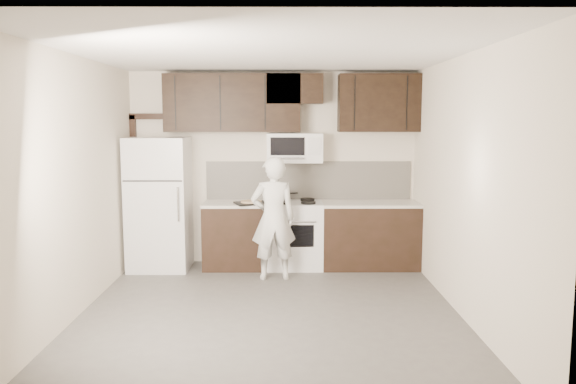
{
  "coord_description": "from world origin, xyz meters",
  "views": [
    {
      "loc": [
        0.16,
        -5.68,
        2.04
      ],
      "look_at": [
        0.2,
        0.9,
        1.19
      ],
      "focal_mm": 35.0,
      "sensor_mm": 36.0,
      "label": 1
    }
  ],
  "objects_px": {
    "stove": "(295,234)",
    "person": "(273,218)",
    "microwave": "(295,148)",
    "refrigerator": "(159,204)"
  },
  "relations": [
    {
      "from": "stove",
      "to": "person",
      "type": "relative_size",
      "value": 0.6
    },
    {
      "from": "stove",
      "to": "microwave",
      "type": "relative_size",
      "value": 1.24
    },
    {
      "from": "refrigerator",
      "to": "person",
      "type": "height_order",
      "value": "refrigerator"
    },
    {
      "from": "stove",
      "to": "microwave",
      "type": "bearing_deg",
      "value": 90.1
    },
    {
      "from": "microwave",
      "to": "person",
      "type": "xyz_separation_m",
      "value": [
        -0.28,
        -0.7,
        -0.86
      ]
    },
    {
      "from": "stove",
      "to": "person",
      "type": "xyz_separation_m",
      "value": [
        -0.28,
        -0.58,
        0.33
      ]
    },
    {
      "from": "refrigerator",
      "to": "microwave",
      "type": "bearing_deg",
      "value": 5.15
    },
    {
      "from": "person",
      "to": "stove",
      "type": "bearing_deg",
      "value": -123.85
    },
    {
      "from": "microwave",
      "to": "refrigerator",
      "type": "relative_size",
      "value": 0.42
    },
    {
      "from": "microwave",
      "to": "person",
      "type": "height_order",
      "value": "microwave"
    }
  ]
}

